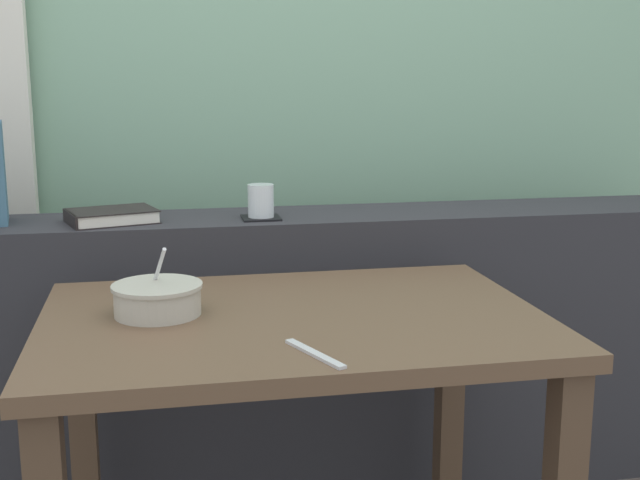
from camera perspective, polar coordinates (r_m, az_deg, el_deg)
name	(u,v)px	position (r m, az deg, el deg)	size (l,w,h in m)	color
outdoor_backdrop	(247,5)	(2.72, -5.10, 16.00)	(4.80, 0.08, 2.80)	#84B293
dark_console_ledge	(274,356)	(2.33, -3.26, -8.09)	(2.80, 0.30, 0.81)	#2D2D33
breakfast_table	(294,369)	(1.70, -1.85, -8.95)	(1.01, 0.70, 0.71)	brown
coaster_square	(261,218)	(2.17, -4.13, 1.56)	(0.10, 0.10, 0.01)	black
juice_glass	(261,202)	(2.17, -4.15, 2.65)	(0.07, 0.07, 0.09)	white
closed_book	(111,216)	(2.18, -14.36, 1.63)	(0.25, 0.21, 0.03)	black
soup_bowl	(158,299)	(1.68, -11.26, -4.06)	(0.18, 0.18, 0.14)	#BCB7A8
fork_utensil	(315,354)	(1.42, -0.37, -7.93)	(0.02, 0.17, 0.01)	silver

